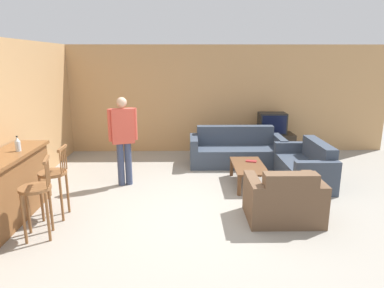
# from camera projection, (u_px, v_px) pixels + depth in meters

# --- Properties ---
(ground_plane) EXTENTS (24.00, 24.00, 0.00)m
(ground_plane) POSITION_uv_depth(u_px,v_px,m) (204.00, 211.00, 5.26)
(ground_plane) COLOR gray
(wall_back) EXTENTS (9.40, 0.08, 2.60)m
(wall_back) POSITION_uv_depth(u_px,v_px,m) (197.00, 99.00, 8.40)
(wall_back) COLOR tan
(wall_back) RESTS_ON ground_plane
(wall_left) EXTENTS (0.08, 8.57, 2.60)m
(wall_left) POSITION_uv_depth(u_px,v_px,m) (26.00, 115.00, 6.14)
(wall_left) COLOR tan
(wall_left) RESTS_ON ground_plane
(bar_counter) EXTENTS (0.55, 2.30, 0.97)m
(bar_counter) POSITION_uv_depth(u_px,v_px,m) (0.00, 194.00, 4.66)
(bar_counter) COLOR brown
(bar_counter) RESTS_ON ground_plane
(bar_chair_near) EXTENTS (0.49, 0.49, 1.07)m
(bar_chair_near) POSITION_uv_depth(u_px,v_px,m) (37.00, 195.00, 4.36)
(bar_chair_near) COLOR brown
(bar_chair_near) RESTS_ON ground_plane
(bar_chair_mid) EXTENTS (0.41, 0.41, 1.07)m
(bar_chair_mid) POSITION_uv_depth(u_px,v_px,m) (54.00, 179.00, 4.94)
(bar_chair_mid) COLOR brown
(bar_chair_mid) RESTS_ON ground_plane
(couch_far) EXTENTS (2.03, 0.83, 0.81)m
(couch_far) POSITION_uv_depth(u_px,v_px,m) (236.00, 151.00, 7.53)
(couch_far) COLOR #384251
(couch_far) RESTS_ON ground_plane
(armchair_near) EXTENTS (1.04, 0.78, 0.79)m
(armchair_near) POSITION_uv_depth(u_px,v_px,m) (284.00, 201.00, 4.91)
(armchair_near) COLOR brown
(armchair_near) RESTS_ON ground_plane
(loveseat_right) EXTENTS (0.76, 1.51, 0.78)m
(loveseat_right) POSITION_uv_depth(u_px,v_px,m) (305.00, 167.00, 6.43)
(loveseat_right) COLOR #384251
(loveseat_right) RESTS_ON ground_plane
(coffee_table) EXTENTS (0.57, 1.10, 0.38)m
(coffee_table) POSITION_uv_depth(u_px,v_px,m) (249.00, 168.00, 6.29)
(coffee_table) COLOR brown
(coffee_table) RESTS_ON ground_plane
(tv_unit) EXTENTS (1.06, 0.56, 0.52)m
(tv_unit) POSITION_uv_depth(u_px,v_px,m) (271.00, 144.00, 8.31)
(tv_unit) COLOR #2D2319
(tv_unit) RESTS_ON ground_plane
(tv) EXTENTS (0.64, 0.43, 0.50)m
(tv) POSITION_uv_depth(u_px,v_px,m) (272.00, 123.00, 8.18)
(tv) COLOR black
(tv) RESTS_ON tv_unit
(bottle) EXTENTS (0.08, 0.08, 0.23)m
(bottle) POSITION_uv_depth(u_px,v_px,m) (18.00, 144.00, 4.97)
(bottle) COLOR silver
(bottle) RESTS_ON bar_counter
(book_on_table) EXTENTS (0.22, 0.16, 0.02)m
(book_on_table) POSITION_uv_depth(u_px,v_px,m) (251.00, 161.00, 6.48)
(book_on_table) COLOR maroon
(book_on_table) RESTS_ON coffee_table
(person_by_window) EXTENTS (0.50, 0.27, 1.62)m
(person_by_window) POSITION_uv_depth(u_px,v_px,m) (123.00, 136.00, 6.15)
(person_by_window) COLOR #384260
(person_by_window) RESTS_ON ground_plane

